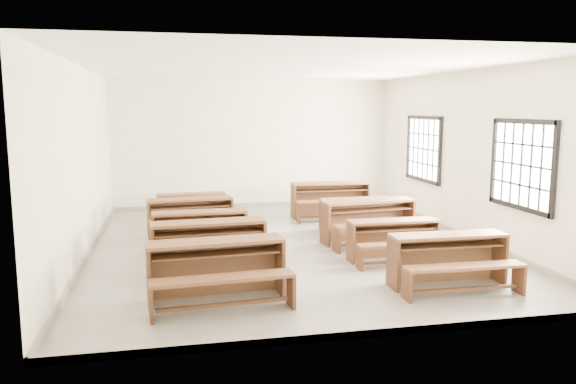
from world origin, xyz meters
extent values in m
plane|color=gray|center=(0.00, 0.00, 0.00)|extent=(8.50, 8.50, 0.00)
cube|color=white|center=(0.00, 0.00, 3.18)|extent=(7.00, 8.50, 0.05)
cube|color=white|center=(0.00, 4.22, 1.60)|extent=(7.00, 0.05, 3.20)
cube|color=white|center=(0.00, -4.22, 1.60)|extent=(7.00, 0.05, 3.20)
cube|color=white|center=(-3.48, 0.00, 1.60)|extent=(0.05, 8.50, 3.20)
cube|color=white|center=(3.48, 0.00, 1.60)|extent=(0.05, 8.50, 3.20)
cube|color=gray|center=(0.00, 4.23, 0.05)|extent=(7.00, 0.04, 0.10)
cube|color=gray|center=(0.00, -4.23, 0.05)|extent=(7.00, 0.04, 0.10)
cube|color=gray|center=(-3.48, 0.00, 0.05)|extent=(0.04, 8.50, 0.10)
cube|color=gray|center=(3.48, 0.00, 0.05)|extent=(0.04, 8.50, 0.10)
cube|color=white|center=(3.47, -1.80, 1.60)|extent=(0.02, 1.50, 1.30)
cube|color=black|center=(3.45, -1.80, 2.29)|extent=(0.06, 1.62, 0.08)
cube|color=black|center=(3.45, -1.80, 0.91)|extent=(0.06, 1.62, 0.08)
cube|color=black|center=(3.45, -2.59, 1.60)|extent=(0.06, 0.08, 1.46)
cube|color=black|center=(3.45, -1.01, 1.60)|extent=(0.06, 0.08, 1.46)
cube|color=white|center=(3.47, 1.80, 1.60)|extent=(0.02, 1.50, 1.30)
cube|color=black|center=(3.45, 1.80, 2.29)|extent=(0.06, 1.62, 0.08)
cube|color=black|center=(3.45, 1.80, 0.91)|extent=(0.06, 1.62, 0.08)
cube|color=black|center=(3.45, 1.01, 1.60)|extent=(0.06, 0.08, 1.46)
cube|color=black|center=(3.45, 2.59, 1.60)|extent=(0.06, 0.08, 1.46)
cube|color=brown|center=(-1.51, -2.62, 0.78)|extent=(1.80, 0.58, 0.04)
cube|color=brown|center=(-1.52, -2.42, 0.38)|extent=(1.77, 0.18, 0.75)
cube|color=#4D2B1A|center=(-2.37, -2.69, 0.38)|extent=(0.08, 0.45, 0.75)
cube|color=#4D2B1A|center=(-0.64, -2.55, 0.38)|extent=(0.08, 0.45, 0.75)
cube|color=#4D2B1A|center=(-1.51, -2.64, 0.62)|extent=(1.66, 0.46, 0.02)
cube|color=brown|center=(-1.47, -3.16, 0.44)|extent=(1.79, 0.45, 0.04)
cube|color=#4D2B1A|center=(-2.33, -3.23, 0.21)|extent=(0.07, 0.31, 0.42)
cube|color=#4D2B1A|center=(-0.60, -3.10, 0.21)|extent=(0.07, 0.31, 0.42)
cube|color=#4D2B1A|center=(-1.47, -3.16, 0.11)|extent=(1.64, 0.18, 0.04)
cube|color=brown|center=(-1.51, -1.28, 0.76)|extent=(1.76, 0.53, 0.04)
cube|color=brown|center=(-1.53, -1.09, 0.37)|extent=(1.74, 0.14, 0.74)
cube|color=#4D2B1A|center=(-2.36, -1.33, 0.37)|extent=(0.07, 0.44, 0.74)
cube|color=#4D2B1A|center=(-0.67, -1.24, 0.37)|extent=(0.07, 0.44, 0.74)
cube|color=#4D2B1A|center=(-1.51, -1.30, 0.61)|extent=(1.62, 0.41, 0.02)
cube|color=brown|center=(-1.49, -1.82, 0.44)|extent=(1.75, 0.40, 0.04)
cube|color=#4D2B1A|center=(-2.33, -1.86, 0.21)|extent=(0.06, 0.31, 0.41)
cube|color=#4D2B1A|center=(-0.64, -1.77, 0.21)|extent=(0.06, 0.31, 0.41)
cube|color=#4D2B1A|center=(-1.49, -1.82, 0.11)|extent=(1.61, 0.14, 0.04)
cube|color=brown|center=(-1.59, -0.11, 0.71)|extent=(1.63, 0.43, 0.04)
cube|color=brown|center=(-1.60, 0.07, 0.34)|extent=(1.62, 0.06, 0.69)
cube|color=#4D2B1A|center=(-2.39, -0.12, 0.34)|extent=(0.05, 0.41, 0.69)
cube|color=#4D2B1A|center=(-0.80, -0.10, 0.34)|extent=(0.05, 0.41, 0.69)
cube|color=#4D2B1A|center=(-1.59, -0.13, 0.57)|extent=(1.50, 0.32, 0.02)
cube|color=brown|center=(-1.59, -0.61, 0.41)|extent=(1.63, 0.31, 0.04)
cube|color=#4D2B1A|center=(-2.38, -0.62, 0.19)|extent=(0.04, 0.28, 0.39)
cube|color=#4D2B1A|center=(-0.80, -0.60, 0.19)|extent=(0.04, 0.28, 0.39)
cube|color=#4D2B1A|center=(-1.59, -0.61, 0.10)|extent=(1.50, 0.07, 0.04)
cube|color=brown|center=(-1.71, 1.26, 0.72)|extent=(1.69, 0.57, 0.04)
cube|color=brown|center=(-1.73, 1.44, 0.35)|extent=(1.65, 0.20, 0.70)
cube|color=#4D2B1A|center=(-2.51, 1.18, 0.35)|extent=(0.08, 0.42, 0.70)
cube|color=#4D2B1A|center=(-0.91, 1.34, 0.35)|extent=(0.08, 0.42, 0.70)
cube|color=#4D2B1A|center=(-1.71, 1.24, 0.58)|extent=(1.55, 0.46, 0.02)
cube|color=brown|center=(-1.66, 0.75, 0.41)|extent=(1.68, 0.45, 0.04)
cube|color=#4D2B1A|center=(-2.47, 0.68, 0.20)|extent=(0.07, 0.29, 0.39)
cube|color=#4D2B1A|center=(-0.86, 0.83, 0.20)|extent=(0.07, 0.29, 0.39)
cube|color=#4D2B1A|center=(-1.66, 0.75, 0.10)|extent=(1.53, 0.20, 0.04)
cube|color=brown|center=(-1.65, 2.43, 0.64)|extent=(1.49, 0.47, 0.04)
cube|color=brown|center=(-1.66, 2.60, 0.31)|extent=(1.47, 0.14, 0.63)
cube|color=#4D2B1A|center=(-2.36, 2.38, 0.31)|extent=(0.06, 0.37, 0.63)
cube|color=#4D2B1A|center=(-0.93, 2.48, 0.31)|extent=(0.06, 0.37, 0.63)
cube|color=#4D2B1A|center=(-1.64, 2.41, 0.52)|extent=(1.38, 0.37, 0.02)
cube|color=brown|center=(-1.62, 1.98, 0.37)|extent=(1.49, 0.36, 0.04)
cube|color=#4D2B1A|center=(-2.33, 1.93, 0.17)|extent=(0.05, 0.26, 0.35)
cube|color=#4D2B1A|center=(-0.90, 2.03, 0.17)|extent=(0.05, 0.26, 0.35)
cube|color=#4D2B1A|center=(-1.62, 1.98, 0.09)|extent=(1.36, 0.14, 0.04)
cube|color=brown|center=(1.75, -2.69, 0.73)|extent=(1.67, 0.44, 0.04)
cube|color=brown|center=(1.75, -2.50, 0.35)|extent=(1.66, 0.07, 0.71)
cube|color=#4D2B1A|center=(0.94, -2.67, 0.35)|extent=(0.05, 0.42, 0.71)
cube|color=#4D2B1A|center=(2.56, -2.70, 0.35)|extent=(0.05, 0.42, 0.71)
cube|color=#4D2B1A|center=(1.75, -2.71, 0.58)|extent=(1.54, 0.34, 0.02)
cube|color=brown|center=(1.74, -3.20, 0.42)|extent=(1.67, 0.32, 0.04)
cube|color=#4D2B1A|center=(0.93, -3.18, 0.20)|extent=(0.05, 0.29, 0.39)
cube|color=#4D2B1A|center=(2.55, -3.21, 0.20)|extent=(0.05, 0.29, 0.39)
cube|color=#4D2B1A|center=(1.74, -3.20, 0.10)|extent=(1.54, 0.08, 0.04)
cube|color=brown|center=(1.52, -1.26, 0.66)|extent=(1.50, 0.38, 0.04)
cube|color=brown|center=(1.52, -1.09, 0.32)|extent=(1.50, 0.05, 0.64)
cube|color=#4D2B1A|center=(0.79, -1.26, 0.32)|extent=(0.04, 0.38, 0.64)
cube|color=#4D2B1A|center=(2.25, -1.26, 0.32)|extent=(0.04, 0.38, 0.64)
cube|color=#4D2B1A|center=(1.52, -1.28, 0.53)|extent=(1.39, 0.29, 0.02)
cube|color=brown|center=(1.51, -1.72, 0.38)|extent=(1.50, 0.27, 0.04)
cube|color=#4D2B1A|center=(0.78, -1.72, 0.18)|extent=(0.04, 0.26, 0.36)
cube|color=#4D2B1A|center=(2.25, -1.72, 0.18)|extent=(0.04, 0.26, 0.36)
cube|color=#4D2B1A|center=(1.51, -1.72, 0.09)|extent=(1.39, 0.05, 0.04)
cube|color=brown|center=(1.54, 0.04, 0.77)|extent=(1.81, 0.63, 0.04)
cube|color=brown|center=(1.52, 0.23, 0.38)|extent=(1.76, 0.24, 0.75)
cube|color=#4D2B1A|center=(0.69, -0.06, 0.38)|extent=(0.09, 0.44, 0.75)
cube|color=#4D2B1A|center=(2.40, 0.13, 0.38)|extent=(0.09, 0.44, 0.75)
cube|color=#4D2B1A|center=(1.55, 0.01, 0.62)|extent=(1.66, 0.51, 0.02)
cube|color=brown|center=(1.60, -0.50, 0.44)|extent=(1.79, 0.50, 0.04)
cube|color=#4D2B1A|center=(0.74, -0.60, 0.21)|extent=(0.08, 0.31, 0.42)
cube|color=#4D2B1A|center=(2.46, -0.41, 0.21)|extent=(0.08, 0.31, 0.42)
cube|color=#4D2B1A|center=(1.60, -0.50, 0.11)|extent=(1.63, 0.23, 0.04)
cube|color=brown|center=(1.66, 1.09, 0.64)|extent=(1.48, 0.40, 0.04)
cube|color=brown|center=(1.65, 1.26, 0.31)|extent=(1.47, 0.07, 0.62)
cube|color=#4D2B1A|center=(0.94, 1.07, 0.31)|extent=(0.05, 0.37, 0.62)
cube|color=#4D2B1A|center=(2.37, 1.11, 0.31)|extent=(0.05, 0.37, 0.62)
cube|color=#4D2B1A|center=(1.66, 1.07, 0.51)|extent=(1.36, 0.31, 0.02)
cube|color=brown|center=(1.67, 0.64, 0.37)|extent=(1.47, 0.29, 0.04)
cube|color=#4D2B1A|center=(0.95, 0.62, 0.17)|extent=(0.04, 0.26, 0.35)
cube|color=#4D2B1A|center=(2.38, 0.66, 0.17)|extent=(0.04, 0.26, 0.35)
cube|color=#4D2B1A|center=(1.67, 0.64, 0.09)|extent=(1.36, 0.08, 0.04)
cube|color=brown|center=(1.53, 2.55, 0.78)|extent=(1.80, 0.48, 0.04)
cube|color=brown|center=(1.53, 2.75, 0.38)|extent=(1.79, 0.08, 0.76)
cube|color=#4D2B1A|center=(0.66, 2.56, 0.38)|extent=(0.05, 0.45, 0.76)
cube|color=#4D2B1A|center=(2.40, 2.53, 0.38)|extent=(0.05, 0.45, 0.76)
cube|color=#4D2B1A|center=(1.53, 2.53, 0.63)|extent=(1.66, 0.37, 0.02)
cube|color=brown|center=(1.52, 2.00, 0.45)|extent=(1.80, 0.35, 0.04)
cube|color=#4D2B1A|center=(0.65, 2.02, 0.21)|extent=(0.05, 0.31, 0.43)
cube|color=#4D2B1A|center=(2.39, 1.98, 0.21)|extent=(0.05, 0.31, 0.43)
cube|color=#4D2B1A|center=(1.52, 2.00, 0.11)|extent=(1.66, 0.09, 0.04)
camera|label=1|loc=(-2.03, -9.79, 2.50)|focal=35.00mm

